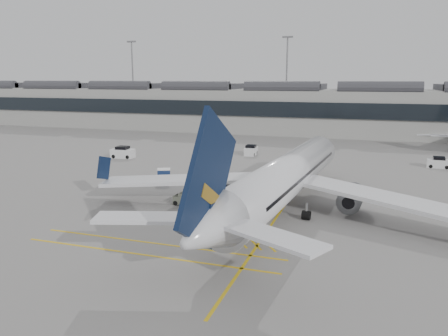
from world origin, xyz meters
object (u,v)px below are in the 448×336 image
(airliner_main, at_px, (285,178))
(belt_loader, at_px, (238,197))
(ramp_agent_a, at_px, (276,185))
(pushback_tug, at_px, (185,199))
(baggage_cart_a, at_px, (238,191))
(ramp_agent_b, at_px, (258,193))

(airliner_main, relative_size, belt_loader, 9.17)
(airliner_main, height_order, ramp_agent_a, airliner_main)
(belt_loader, distance_m, pushback_tug, 5.93)
(belt_loader, bearing_deg, baggage_cart_a, 125.87)
(airliner_main, xyz_separation_m, ramp_agent_a, (-2.31, 6.78, -2.57))
(ramp_agent_a, relative_size, ramp_agent_b, 1.07)
(baggage_cart_a, relative_size, ramp_agent_a, 1.08)
(ramp_agent_a, bearing_deg, ramp_agent_b, -146.29)
(belt_loader, distance_m, baggage_cart_a, 1.32)
(airliner_main, distance_m, ramp_agent_a, 7.61)
(baggage_cart_a, bearing_deg, ramp_agent_b, -13.46)
(airliner_main, relative_size, ramp_agent_a, 23.39)
(baggage_cart_a, bearing_deg, airliner_main, -43.76)
(baggage_cart_a, relative_size, pushback_tug, 0.86)
(ramp_agent_a, xyz_separation_m, pushback_tug, (-8.46, -8.00, -0.37))
(baggage_cart_a, bearing_deg, pushback_tug, -160.42)
(airliner_main, xyz_separation_m, baggage_cart_a, (-5.90, 2.69, -2.56))
(baggage_cart_a, xyz_separation_m, ramp_agent_b, (2.31, 0.23, -0.07))
(belt_loader, bearing_deg, pushback_tug, -134.80)
(airliner_main, relative_size, pushback_tug, 18.68)
(airliner_main, relative_size, baggage_cart_a, 21.60)
(airliner_main, distance_m, ramp_agent_b, 5.33)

